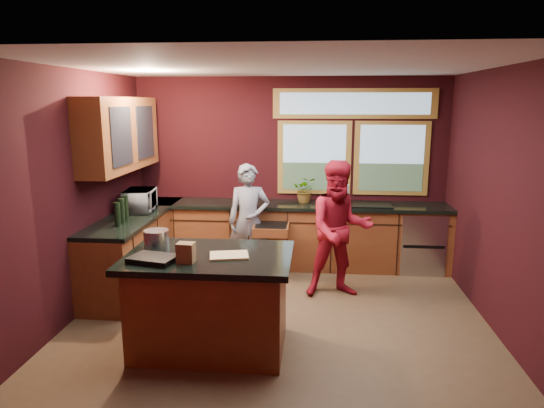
# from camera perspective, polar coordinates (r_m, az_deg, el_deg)

# --- Properties ---
(floor) EXTENTS (4.50, 4.50, 0.00)m
(floor) POSITION_cam_1_polar(r_m,az_deg,el_deg) (5.57, 0.92, -12.94)
(floor) COLOR brown
(floor) RESTS_ON ground
(room_shell) EXTENTS (4.52, 4.02, 2.71)m
(room_shell) POSITION_cam_1_polar(r_m,az_deg,el_deg) (5.48, -5.04, 6.18)
(room_shell) COLOR black
(room_shell) RESTS_ON ground
(back_counter) EXTENTS (4.50, 0.64, 0.93)m
(back_counter) POSITION_cam_1_polar(r_m,az_deg,el_deg) (7.00, 3.58, -3.67)
(back_counter) COLOR #602A16
(back_counter) RESTS_ON floor
(left_counter) EXTENTS (0.64, 2.30, 0.93)m
(left_counter) POSITION_cam_1_polar(r_m,az_deg,el_deg) (6.60, -15.69, -5.05)
(left_counter) COLOR #602A16
(left_counter) RESTS_ON floor
(island) EXTENTS (1.55, 1.05, 0.95)m
(island) POSITION_cam_1_polar(r_m,az_deg,el_deg) (4.76, -7.28, -11.24)
(island) COLOR #602A16
(island) RESTS_ON floor
(person_grey) EXTENTS (0.61, 0.45, 1.54)m
(person_grey) POSITION_cam_1_polar(r_m,az_deg,el_deg) (6.54, -2.74, -1.99)
(person_grey) COLOR slate
(person_grey) RESTS_ON floor
(person_red) EXTENTS (0.91, 0.76, 1.67)m
(person_red) POSITION_cam_1_polar(r_m,az_deg,el_deg) (5.91, 7.98, -2.98)
(person_red) COLOR maroon
(person_red) RESTS_ON floor
(microwave) EXTENTS (0.42, 0.56, 0.29)m
(microwave) POSITION_cam_1_polar(r_m,az_deg,el_deg) (6.59, -15.26, 0.41)
(microwave) COLOR #999999
(microwave) RESTS_ON left_counter
(potted_plant) EXTENTS (0.34, 0.29, 0.37)m
(potted_plant) POSITION_cam_1_polar(r_m,az_deg,el_deg) (6.90, 3.93, 1.66)
(potted_plant) COLOR #999999
(potted_plant) RESTS_ON back_counter
(paper_towel) EXTENTS (0.12, 0.12, 0.28)m
(paper_towel) POSITION_cam_1_polar(r_m,az_deg,el_deg) (6.87, 8.55, 1.12)
(paper_towel) COLOR silver
(paper_towel) RESTS_ON back_counter
(cutting_board) EXTENTS (0.39, 0.32, 0.02)m
(cutting_board) POSITION_cam_1_polar(r_m,az_deg,el_deg) (4.51, -5.07, -6.06)
(cutting_board) COLOR tan
(cutting_board) RESTS_ON island
(stock_pot) EXTENTS (0.24, 0.24, 0.18)m
(stock_pot) POSITION_cam_1_polar(r_m,az_deg,el_deg) (4.85, -13.45, -4.05)
(stock_pot) COLOR silver
(stock_pot) RESTS_ON island
(paper_bag) EXTENTS (0.16, 0.13, 0.18)m
(paper_bag) POSITION_cam_1_polar(r_m,az_deg,el_deg) (4.37, -10.10, -5.67)
(paper_bag) COLOR brown
(paper_bag) RESTS_ON island
(black_tray) EXTENTS (0.45, 0.36, 0.05)m
(black_tray) POSITION_cam_1_polar(r_m,az_deg,el_deg) (4.48, -13.80, -6.28)
(black_tray) COLOR black
(black_tray) RESTS_ON island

